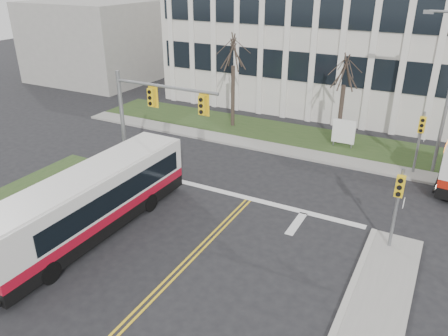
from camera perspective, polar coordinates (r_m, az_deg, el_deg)
ground at (r=17.22m, az=-8.62°, el=-15.65°), size 120.00×120.00×0.00m
sidewalk_cross at (r=27.94m, az=18.92°, el=0.11°), size 44.00×1.60×0.14m
building_lawn at (r=30.52m, az=19.89°, el=2.03°), size 44.00×5.00×0.12m
office_building at (r=40.72m, az=24.08°, el=15.54°), size 40.00×16.00×12.00m
building_annex at (r=50.40m, az=-15.85°, el=15.77°), size 12.00×12.00×8.00m
mast_arm_signal at (r=23.31m, az=-10.18°, el=7.32°), size 6.11×0.38×6.20m
signal_pole_near at (r=19.22m, az=21.75°, el=-3.69°), size 0.34×0.39×3.80m
signal_pole_far at (r=27.09m, az=24.25°, el=4.03°), size 0.34×0.39×3.80m
streetlight at (r=27.12m, az=27.15°, el=9.51°), size 2.15×0.25×9.20m
directory_sign at (r=30.05m, az=15.36°, el=4.57°), size 1.50×0.12×2.00m
tree_left at (r=32.15m, az=1.22°, el=14.76°), size 1.80×1.80×7.70m
tree_mid at (r=29.80m, az=15.55°, el=11.86°), size 1.80×1.80×6.82m
bus_main at (r=20.47m, az=-16.99°, el=-4.48°), size 2.50×11.00×2.93m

